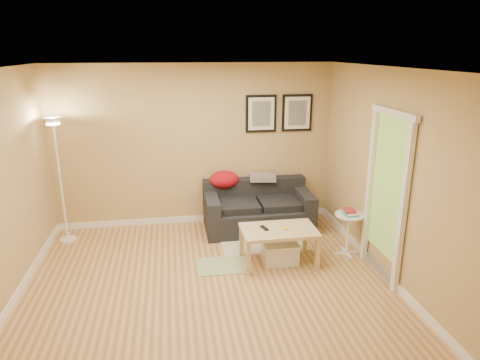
{
  "coord_description": "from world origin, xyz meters",
  "views": [
    {
      "loc": [
        -0.38,
        -4.75,
        2.8
      ],
      "look_at": [
        0.55,
        0.85,
        1.05
      ],
      "focal_mm": 31.95,
      "sensor_mm": 36.0,
      "label": 1
    }
  ],
  "objects_px": {
    "floor_lamp": "(61,184)",
    "side_table": "(348,234)",
    "storage_bin": "(280,252)",
    "book_stack": "(350,212)",
    "coffee_table": "(278,246)",
    "sofa": "(258,207)"
  },
  "relations": [
    {
      "from": "coffee_table",
      "to": "book_stack",
      "type": "distance_m",
      "value": 1.1
    },
    {
      "from": "sofa",
      "to": "side_table",
      "type": "distance_m",
      "value": 1.53
    },
    {
      "from": "floor_lamp",
      "to": "storage_bin",
      "type": "bearing_deg",
      "value": -21.86
    },
    {
      "from": "side_table",
      "to": "book_stack",
      "type": "relative_size",
      "value": 2.63
    },
    {
      "from": "sofa",
      "to": "side_table",
      "type": "height_order",
      "value": "sofa"
    },
    {
      "from": "storage_bin",
      "to": "side_table",
      "type": "height_order",
      "value": "side_table"
    },
    {
      "from": "storage_bin",
      "to": "book_stack",
      "type": "distance_m",
      "value": 1.12
    },
    {
      "from": "coffee_table",
      "to": "storage_bin",
      "type": "bearing_deg",
      "value": 9.76
    },
    {
      "from": "side_table",
      "to": "coffee_table",
      "type": "bearing_deg",
      "value": -174.42
    },
    {
      "from": "book_stack",
      "to": "side_table",
      "type": "bearing_deg",
      "value": 66.83
    },
    {
      "from": "floor_lamp",
      "to": "side_table",
      "type": "bearing_deg",
      "value": -15.58
    },
    {
      "from": "side_table",
      "to": "book_stack",
      "type": "height_order",
      "value": "book_stack"
    },
    {
      "from": "sofa",
      "to": "side_table",
      "type": "bearing_deg",
      "value": -45.85
    },
    {
      "from": "storage_bin",
      "to": "side_table",
      "type": "distance_m",
      "value": 1.02
    },
    {
      "from": "side_table",
      "to": "floor_lamp",
      "type": "distance_m",
      "value": 4.22
    },
    {
      "from": "coffee_table",
      "to": "book_stack",
      "type": "relative_size",
      "value": 4.34
    },
    {
      "from": "coffee_table",
      "to": "floor_lamp",
      "type": "xyz_separation_m",
      "value": [
        -2.99,
        1.22,
        0.64
      ]
    },
    {
      "from": "book_stack",
      "to": "floor_lamp",
      "type": "bearing_deg",
      "value": 153.83
    },
    {
      "from": "coffee_table",
      "to": "storage_bin",
      "type": "distance_m",
      "value": 0.11
    },
    {
      "from": "sofa",
      "to": "coffee_table",
      "type": "bearing_deg",
      "value": -88.38
    },
    {
      "from": "storage_bin",
      "to": "side_table",
      "type": "relative_size",
      "value": 0.78
    },
    {
      "from": "side_table",
      "to": "storage_bin",
      "type": "bearing_deg",
      "value": -174.84
    }
  ]
}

